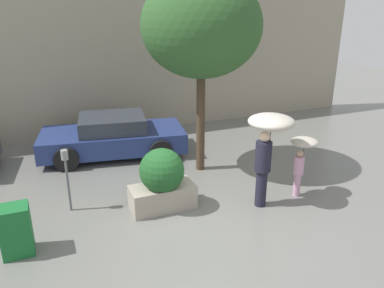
{
  "coord_description": "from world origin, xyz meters",
  "views": [
    {
      "loc": [
        -2.62,
        -5.88,
        3.99
      ],
      "look_at": [
        0.48,
        1.6,
        1.05
      ],
      "focal_mm": 35.0,
      "sensor_mm": 36.0,
      "label": 1
    }
  ],
  "objects_px": {
    "street_tree": "(201,27)",
    "newspaper_box": "(16,231)",
    "parked_car_near": "(113,136)",
    "parking_meter": "(66,168)",
    "person_child": "(302,153)",
    "planter_box": "(162,180)",
    "person_adult": "(268,136)"
  },
  "relations": [
    {
      "from": "parked_car_near",
      "to": "street_tree",
      "type": "relative_size",
      "value": 0.88
    },
    {
      "from": "person_adult",
      "to": "planter_box",
      "type": "bearing_deg",
      "value": 152.53
    },
    {
      "from": "person_child",
      "to": "parked_car_near",
      "type": "distance_m",
      "value": 5.32
    },
    {
      "from": "newspaper_box",
      "to": "person_child",
      "type": "bearing_deg",
      "value": -0.75
    },
    {
      "from": "planter_box",
      "to": "parked_car_near",
      "type": "relative_size",
      "value": 0.32
    },
    {
      "from": "person_adult",
      "to": "street_tree",
      "type": "height_order",
      "value": "street_tree"
    },
    {
      "from": "planter_box",
      "to": "newspaper_box",
      "type": "xyz_separation_m",
      "value": [
        -2.78,
        -0.54,
        -0.2
      ]
    },
    {
      "from": "person_child",
      "to": "parked_car_near",
      "type": "bearing_deg",
      "value": 118.02
    },
    {
      "from": "parked_car_near",
      "to": "parking_meter",
      "type": "height_order",
      "value": "parking_meter"
    },
    {
      "from": "parking_meter",
      "to": "street_tree",
      "type": "bearing_deg",
      "value": 15.53
    },
    {
      "from": "person_adult",
      "to": "newspaper_box",
      "type": "bearing_deg",
      "value": 169.04
    },
    {
      "from": "parked_car_near",
      "to": "planter_box",
      "type": "bearing_deg",
      "value": -165.39
    },
    {
      "from": "street_tree",
      "to": "newspaper_box",
      "type": "bearing_deg",
      "value": -153.97
    },
    {
      "from": "person_child",
      "to": "parked_car_near",
      "type": "relative_size",
      "value": 0.32
    },
    {
      "from": "person_adult",
      "to": "street_tree",
      "type": "xyz_separation_m",
      "value": [
        -0.51,
        2.26,
        2.04
      ]
    },
    {
      "from": "newspaper_box",
      "to": "street_tree",
      "type": "bearing_deg",
      "value": 26.03
    },
    {
      "from": "planter_box",
      "to": "parking_meter",
      "type": "bearing_deg",
      "value": 160.53
    },
    {
      "from": "parking_meter",
      "to": "person_adult",
      "type": "bearing_deg",
      "value": -18.74
    },
    {
      "from": "person_adult",
      "to": "parking_meter",
      "type": "relative_size",
      "value": 1.48
    },
    {
      "from": "planter_box",
      "to": "parking_meter",
      "type": "distance_m",
      "value": 1.95
    },
    {
      "from": "planter_box",
      "to": "parking_meter",
      "type": "relative_size",
      "value": 1.0
    },
    {
      "from": "planter_box",
      "to": "street_tree",
      "type": "bearing_deg",
      "value": 45.32
    },
    {
      "from": "person_child",
      "to": "newspaper_box",
      "type": "xyz_separation_m",
      "value": [
        -5.8,
        0.08,
        -0.58
      ]
    },
    {
      "from": "parked_car_near",
      "to": "newspaper_box",
      "type": "distance_m",
      "value": 4.73
    },
    {
      "from": "person_child",
      "to": "parking_meter",
      "type": "height_order",
      "value": "person_child"
    },
    {
      "from": "planter_box",
      "to": "person_adult",
      "type": "xyz_separation_m",
      "value": [
        2.07,
        -0.68,
        0.9
      ]
    },
    {
      "from": "person_adult",
      "to": "newspaper_box",
      "type": "xyz_separation_m",
      "value": [
        -4.86,
        0.13,
        -1.09
      ]
    },
    {
      "from": "parked_car_near",
      "to": "parking_meter",
      "type": "relative_size",
      "value": 3.13
    },
    {
      "from": "person_adult",
      "to": "person_child",
      "type": "height_order",
      "value": "person_adult"
    },
    {
      "from": "street_tree",
      "to": "person_adult",
      "type": "bearing_deg",
      "value": -77.25
    },
    {
      "from": "planter_box",
      "to": "newspaper_box",
      "type": "distance_m",
      "value": 2.84
    },
    {
      "from": "person_child",
      "to": "street_tree",
      "type": "xyz_separation_m",
      "value": [
        -1.46,
        2.2,
        2.56
      ]
    }
  ]
}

